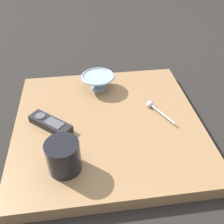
# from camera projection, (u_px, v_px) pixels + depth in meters

# --- Properties ---
(ground_plane) EXTENTS (6.00, 6.00, 0.00)m
(ground_plane) POSITION_uv_depth(u_px,v_px,m) (108.00, 130.00, 0.88)
(ground_plane) COLOR black
(table) EXTENTS (0.62, 0.60, 0.05)m
(table) POSITION_uv_depth(u_px,v_px,m) (108.00, 125.00, 0.86)
(table) COLOR #936D47
(table) RESTS_ON ground
(cereal_bowl) EXTENTS (0.13, 0.13, 0.06)m
(cereal_bowl) POSITION_uv_depth(u_px,v_px,m) (98.00, 81.00, 0.97)
(cereal_bowl) COLOR #8C9EAD
(cereal_bowl) RESTS_ON table
(coffee_mug) EXTENTS (0.09, 0.09, 0.09)m
(coffee_mug) POSITION_uv_depth(u_px,v_px,m) (63.00, 156.00, 0.67)
(coffee_mug) COLOR black
(coffee_mug) RESTS_ON table
(teaspoon) EXTENTS (0.07, 0.12, 0.02)m
(teaspoon) POSITION_uv_depth(u_px,v_px,m) (153.00, 106.00, 0.88)
(teaspoon) COLOR silver
(teaspoon) RESTS_ON table
(tv_remote_near) EXTENTS (0.15, 0.14, 0.03)m
(tv_remote_near) POSITION_uv_depth(u_px,v_px,m) (50.00, 124.00, 0.81)
(tv_remote_near) COLOR black
(tv_remote_near) RESTS_ON table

